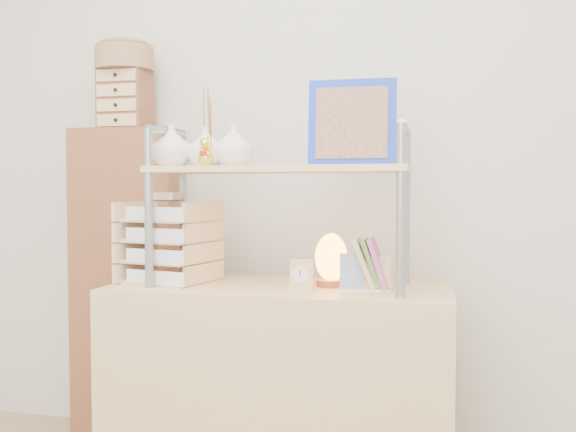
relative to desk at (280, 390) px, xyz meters
name	(u,v)px	position (x,y,z in m)	size (l,w,h in m)	color
desk	(280,390)	(0.00, 0.00, 0.00)	(1.20, 0.50, 0.75)	tan
cabinet	(129,284)	(-0.78, 0.37, 0.30)	(0.45, 0.24, 1.35)	brown
hutch	(255,161)	(-0.09, 0.01, 0.82)	(0.92, 0.34, 0.74)	gray
letter_tray	(168,246)	(-0.42, -0.01, 0.51)	(0.32, 0.31, 0.33)	#D8B281
salt_lamp	(331,259)	(0.18, 0.04, 0.47)	(0.12, 0.12, 0.19)	brown
desk_clock	(301,275)	(0.10, -0.10, 0.43)	(0.08, 0.04, 0.11)	#D7B374
postcard_stand	(365,280)	(0.30, -0.04, 0.41)	(0.18, 0.08, 0.12)	white
drawer_chest	(125,100)	(-0.78, 0.35, 1.10)	(0.20, 0.16, 0.25)	brown
woven_basket	(125,59)	(-0.78, 0.35, 1.28)	(0.25, 0.25, 0.10)	olive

